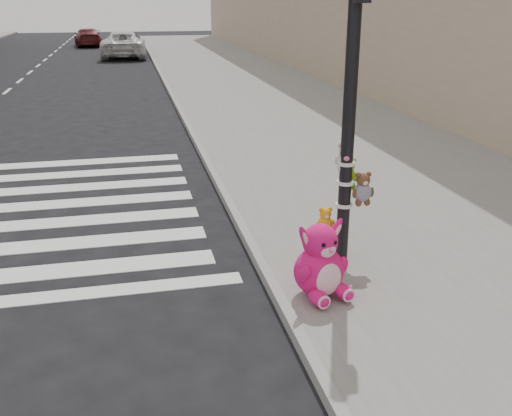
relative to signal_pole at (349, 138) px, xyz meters
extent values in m
plane|color=black|center=(-2.62, -1.82, -1.75)|extent=(120.00, 120.00, 0.00)
cube|color=slate|center=(2.38, 8.18, -1.68)|extent=(7.00, 80.00, 0.14)
cube|color=gray|center=(-1.07, 8.18, -1.68)|extent=(0.12, 80.00, 0.15)
cylinder|color=black|center=(-0.02, -0.02, 0.39)|extent=(0.16, 0.16, 4.00)
cylinder|color=white|center=(-0.02, -0.02, -0.86)|extent=(0.22, 0.22, 0.04)
cylinder|color=white|center=(-0.02, -0.02, -0.56)|extent=(0.22, 0.22, 0.04)
cylinder|color=white|center=(-0.02, -0.02, -0.31)|extent=(0.22, 0.22, 0.04)
ellipsoid|color=#EC1373|center=(-0.72, -1.16, -1.53)|extent=(0.27, 0.35, 0.17)
ellipsoid|color=#EC1373|center=(-0.40, -1.07, -1.53)|extent=(0.27, 0.35, 0.17)
ellipsoid|color=#EC1373|center=(-0.62, -0.87, -1.32)|extent=(0.70, 0.64, 0.59)
ellipsoid|color=#F9BFD1|center=(-0.57, -1.06, -1.34)|extent=(0.35, 0.20, 0.39)
sphere|color=#EC1373|center=(-0.62, -0.87, -0.95)|extent=(0.50, 0.50, 0.41)
ellipsoid|color=#EC1373|center=(-0.81, -0.90, -0.90)|extent=(0.29, 0.15, 0.41)
ellipsoid|color=#EC1373|center=(-0.45, -0.80, -0.90)|extent=(0.29, 0.15, 0.41)
imported|color=silver|center=(-2.62, 29.60, -1.00)|extent=(2.67, 5.53, 1.52)
imported|color=#56181B|center=(-5.17, 38.94, -1.12)|extent=(2.27, 4.55, 1.27)
camera|label=1|loc=(-2.61, -6.43, 1.61)|focal=40.00mm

